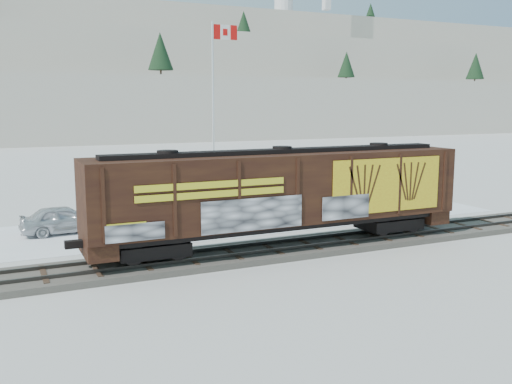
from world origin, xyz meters
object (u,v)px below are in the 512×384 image
hopper_railcar (282,191)px  car_silver (64,219)px  car_dark (266,210)px  car_white (161,217)px  flagpole (215,136)px

hopper_railcar → car_silver: bearing=136.5°
hopper_railcar → car_dark: 7.44m
car_white → flagpole: bearing=-63.0°
car_dark → car_silver: bearing=72.6°
hopper_railcar → flagpole: size_ratio=1.45×
hopper_railcar → car_white: bearing=119.7°
flagpole → car_dark: bearing=-88.2°
car_silver → car_dark: size_ratio=0.95×
hopper_railcar → car_silver: size_ratio=4.03×
hopper_railcar → car_silver: hopper_railcar is taller
car_white → hopper_railcar: bearing=-174.6°
car_silver → car_dark: (11.28, -1.74, -0.08)m
car_white → car_dark: (6.31, -0.18, -0.03)m
flagpole → car_white: 10.48m
flagpole → car_white: size_ratio=2.85×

